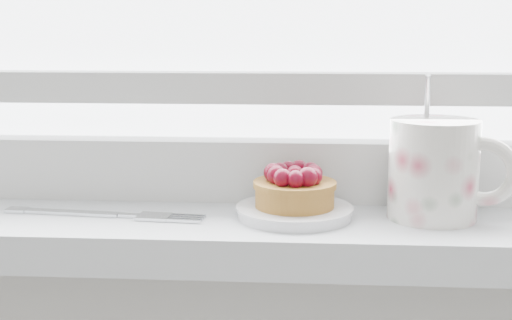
# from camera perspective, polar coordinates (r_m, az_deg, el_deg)

# --- Properties ---
(saucer) EXTENTS (0.12, 0.12, 0.01)m
(saucer) POSITION_cam_1_polar(r_m,az_deg,el_deg) (0.76, 3.10, -4.17)
(saucer) COLOR silver
(saucer) RESTS_ON windowsill
(raspberry_tart) EXTENTS (0.09, 0.09, 0.05)m
(raspberry_tart) POSITION_cam_1_polar(r_m,az_deg,el_deg) (0.75, 3.10, -2.18)
(raspberry_tart) COLOR brown
(raspberry_tart) RESTS_ON saucer
(floral_mug) EXTENTS (0.14, 0.12, 0.15)m
(floral_mug) POSITION_cam_1_polar(r_m,az_deg,el_deg) (0.76, 14.27, -0.59)
(floral_mug) COLOR silver
(floral_mug) RESTS_ON windowsill
(fork) EXTENTS (0.22, 0.04, 0.00)m
(fork) POSITION_cam_1_polar(r_m,az_deg,el_deg) (0.78, -12.22, -4.25)
(fork) COLOR silver
(fork) RESTS_ON windowsill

